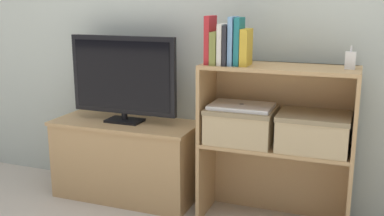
{
  "coord_description": "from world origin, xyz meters",
  "views": [
    {
      "loc": [
        0.88,
        -2.17,
        1.21
      ],
      "look_at": [
        0.0,
        0.16,
        0.62
      ],
      "focal_mm": 42.0,
      "sensor_mm": 36.0,
      "label": 1
    }
  ],
  "objects_px": {
    "book_teal": "(239,42)",
    "laptop": "(242,106)",
    "tv": "(123,77)",
    "book_charcoal": "(228,45)",
    "book_crimson": "(210,40)",
    "tv_stand": "(126,159)",
    "baby_monitor": "(350,60)",
    "book_olive": "(217,48)",
    "storage_basket_left": "(241,123)",
    "book_ivory": "(223,44)",
    "book_mustard": "(246,47)",
    "book_skyblue": "(233,41)",
    "storage_basket_right": "(313,130)"
  },
  "relations": [
    {
      "from": "book_teal",
      "to": "laptop",
      "type": "bearing_deg",
      "value": 74.11
    },
    {
      "from": "tv",
      "to": "book_charcoal",
      "type": "distance_m",
      "value": 0.71
    },
    {
      "from": "book_crimson",
      "to": "tv_stand",
      "type": "bearing_deg",
      "value": 172.31
    },
    {
      "from": "baby_monitor",
      "to": "tv_stand",
      "type": "bearing_deg",
      "value": 179.01
    },
    {
      "from": "book_olive",
      "to": "storage_basket_left",
      "type": "height_order",
      "value": "book_olive"
    },
    {
      "from": "tv",
      "to": "book_charcoal",
      "type": "relative_size",
      "value": 3.32
    },
    {
      "from": "tv_stand",
      "to": "baby_monitor",
      "type": "bearing_deg",
      "value": -0.99
    },
    {
      "from": "baby_monitor",
      "to": "book_ivory",
      "type": "bearing_deg",
      "value": -175.0
    },
    {
      "from": "book_teal",
      "to": "book_mustard",
      "type": "distance_m",
      "value": 0.05
    },
    {
      "from": "tv_stand",
      "to": "book_charcoal",
      "type": "relative_size",
      "value": 4.38
    },
    {
      "from": "book_skyblue",
      "to": "laptop",
      "type": "xyz_separation_m",
      "value": [
        0.04,
        0.04,
        -0.35
      ]
    },
    {
      "from": "storage_basket_right",
      "to": "book_mustard",
      "type": "bearing_deg",
      "value": -173.53
    },
    {
      "from": "book_charcoal",
      "to": "baby_monitor",
      "type": "height_order",
      "value": "book_charcoal"
    },
    {
      "from": "book_skyblue",
      "to": "storage_basket_left",
      "type": "relative_size",
      "value": 0.69
    },
    {
      "from": "book_charcoal",
      "to": "book_mustard",
      "type": "bearing_deg",
      "value": 0.0
    },
    {
      "from": "book_olive",
      "to": "storage_basket_right",
      "type": "xyz_separation_m",
      "value": [
        0.52,
        0.04,
        -0.41
      ]
    },
    {
      "from": "baby_monitor",
      "to": "storage_basket_left",
      "type": "height_order",
      "value": "baby_monitor"
    },
    {
      "from": "baby_monitor",
      "to": "laptop",
      "type": "distance_m",
      "value": 0.6
    },
    {
      "from": "book_ivory",
      "to": "storage_basket_left",
      "type": "height_order",
      "value": "book_ivory"
    },
    {
      "from": "tv",
      "to": "book_charcoal",
      "type": "xyz_separation_m",
      "value": [
        0.68,
        -0.08,
        0.22
      ]
    },
    {
      "from": "tv_stand",
      "to": "laptop",
      "type": "xyz_separation_m",
      "value": [
        0.75,
        -0.04,
        0.41
      ]
    },
    {
      "from": "book_olive",
      "to": "book_ivory",
      "type": "height_order",
      "value": "book_ivory"
    },
    {
      "from": "book_charcoal",
      "to": "storage_basket_left",
      "type": "relative_size",
      "value": 0.57
    },
    {
      "from": "book_mustard",
      "to": "storage_basket_right",
      "type": "distance_m",
      "value": 0.55
    },
    {
      "from": "book_teal",
      "to": "book_mustard",
      "type": "bearing_deg",
      "value": 0.0
    },
    {
      "from": "baby_monitor",
      "to": "storage_basket_right",
      "type": "xyz_separation_m",
      "value": [
        -0.15,
        -0.01,
        -0.37
      ]
    },
    {
      "from": "storage_basket_right",
      "to": "laptop",
      "type": "xyz_separation_m",
      "value": [
        -0.39,
        -0.0,
        0.1
      ]
    },
    {
      "from": "book_teal",
      "to": "laptop",
      "type": "distance_m",
      "value": 0.35
    },
    {
      "from": "book_ivory",
      "to": "book_teal",
      "type": "bearing_deg",
      "value": 0.0
    },
    {
      "from": "book_mustard",
      "to": "laptop",
      "type": "xyz_separation_m",
      "value": [
        -0.03,
        0.04,
        -0.32
      ]
    },
    {
      "from": "book_ivory",
      "to": "storage_basket_left",
      "type": "bearing_deg",
      "value": 22.38
    },
    {
      "from": "book_crimson",
      "to": "book_skyblue",
      "type": "distance_m",
      "value": 0.12
    },
    {
      "from": "book_olive",
      "to": "book_mustard",
      "type": "xyz_separation_m",
      "value": [
        0.16,
        0.0,
        0.01
      ]
    },
    {
      "from": "book_skyblue",
      "to": "storage_basket_right",
      "type": "bearing_deg",
      "value": 5.42
    },
    {
      "from": "book_skyblue",
      "to": "baby_monitor",
      "type": "distance_m",
      "value": 0.59
    },
    {
      "from": "book_skyblue",
      "to": "book_crimson",
      "type": "bearing_deg",
      "value": 180.0
    },
    {
      "from": "book_charcoal",
      "to": "book_skyblue",
      "type": "relative_size",
      "value": 0.82
    },
    {
      "from": "book_teal",
      "to": "book_mustard",
      "type": "xyz_separation_m",
      "value": [
        0.04,
        0.0,
        -0.03
      ]
    },
    {
      "from": "tv_stand",
      "to": "book_olive",
      "type": "height_order",
      "value": "book_olive"
    },
    {
      "from": "book_charcoal",
      "to": "storage_basket_right",
      "type": "xyz_separation_m",
      "value": [
        0.46,
        0.04,
        -0.43
      ]
    },
    {
      "from": "book_crimson",
      "to": "book_mustard",
      "type": "bearing_deg",
      "value": 0.0
    },
    {
      "from": "book_crimson",
      "to": "book_ivory",
      "type": "bearing_deg",
      "value": 0.0
    },
    {
      "from": "book_crimson",
      "to": "book_charcoal",
      "type": "distance_m",
      "value": 0.1
    },
    {
      "from": "baby_monitor",
      "to": "storage_basket_right",
      "type": "relative_size",
      "value": 0.32
    },
    {
      "from": "laptop",
      "to": "book_skyblue",
      "type": "bearing_deg",
      "value": -137.12
    },
    {
      "from": "book_skyblue",
      "to": "storage_basket_right",
      "type": "relative_size",
      "value": 0.69
    },
    {
      "from": "book_ivory",
      "to": "book_charcoal",
      "type": "relative_size",
      "value": 1.03
    },
    {
      "from": "book_crimson",
      "to": "storage_basket_left",
      "type": "xyz_separation_m",
      "value": [
        0.17,
        0.04,
        -0.45
      ]
    },
    {
      "from": "book_skyblue",
      "to": "storage_basket_right",
      "type": "height_order",
      "value": "book_skyblue"
    },
    {
      "from": "book_charcoal",
      "to": "storage_basket_right",
      "type": "distance_m",
      "value": 0.63
    }
  ]
}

